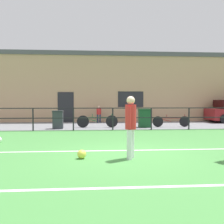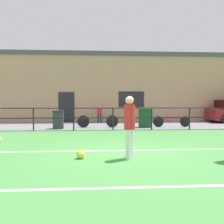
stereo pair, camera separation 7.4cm
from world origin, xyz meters
The scene contains 13 objects.
ground centered at (0.00, 0.00, -0.02)m, with size 60.00×44.00×0.04m, color #478C42.
field_line_touchline centered at (0.00, 0.57, 0.00)m, with size 36.00×0.11×0.00m, color white.
field_line_hash centered at (0.00, -2.78, 0.00)m, with size 36.00×0.11×0.00m, color white.
pavement_strip centered at (0.00, 8.50, 0.01)m, with size 48.00×5.00×0.02m, color slate.
perimeter_fence centered at (0.00, 6.00, 0.75)m, with size 36.07×0.07×1.15m.
clubhouse_facade centered at (0.00, 12.20, 2.49)m, with size 28.00×2.56×4.96m.
player_striker centered at (-0.06, -0.54, 0.92)m, with size 0.28×0.42×1.62m.
soccer_ball_match centered at (-1.33, -0.45, 0.12)m, with size 0.23×0.23×0.23m, color #E5E04C.
spectator_child centered at (-0.59, 10.44, 0.68)m, with size 0.31×0.20×1.15m.
bicycle_parked_0 centered at (3.43, 7.20, 0.34)m, with size 2.15×0.04×0.71m.
bicycle_parked_2 centered at (-0.77, 7.20, 0.37)m, with size 2.27×0.04×0.76m.
trash_bin_0 centered at (-2.87, 6.75, 0.51)m, with size 0.56×0.47×0.96m.
trash_bin_1 centered at (1.86, 7.11, 0.54)m, with size 0.66×0.56×1.03m.
Camera 2 is at (-0.99, -7.17, 1.51)m, focal length 41.59 mm.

